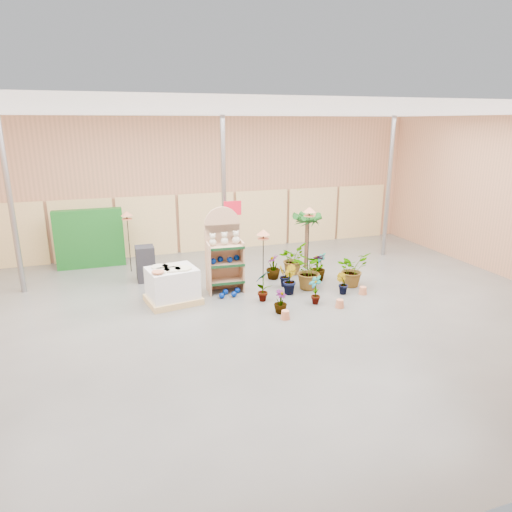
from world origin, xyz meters
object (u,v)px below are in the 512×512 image
(display_shelf, at_px, (224,253))
(bird_table_front, at_px, (263,234))
(pallet_stack, at_px, (172,285))
(potted_plant_2, at_px, (310,271))

(display_shelf, relative_size, bird_table_front, 1.30)
(pallet_stack, relative_size, potted_plant_2, 1.39)
(potted_plant_2, bearing_deg, bird_table_front, 176.17)
(display_shelf, height_order, bird_table_front, display_shelf)
(bird_table_front, height_order, potted_plant_2, bird_table_front)
(bird_table_front, bearing_deg, display_shelf, 145.60)
(display_shelf, height_order, potted_plant_2, display_shelf)
(pallet_stack, distance_m, potted_plant_2, 3.63)
(bird_table_front, relative_size, potted_plant_2, 1.69)
(potted_plant_2, bearing_deg, pallet_stack, 176.61)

